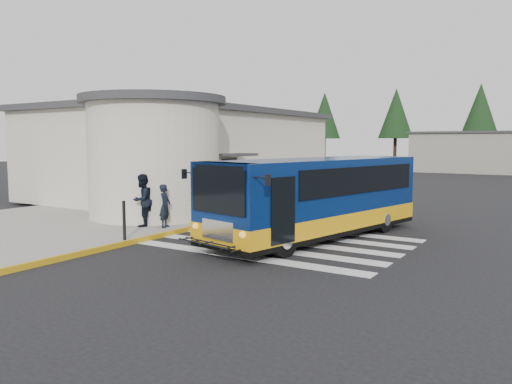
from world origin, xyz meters
The scene contains 9 objects.
ground centered at (0.00, 0.00, 0.00)m, with size 140.00×140.00×0.00m, color black.
sidewalk centered at (-9.00, 4.00, 0.07)m, with size 10.00×34.00×0.15m, color gray.
curb_strip centered at (-4.05, 4.00, 0.08)m, with size 0.12×34.00×0.16m, color gold.
station_building centered at (-10.84, 6.91, 2.57)m, with size 12.70×18.70×4.80m.
crosswalk centered at (-0.50, -0.80, 0.01)m, with size 8.00×5.35×0.01m.
transit_bus centered at (0.31, 0.30, 1.25)m, with size 4.62×9.51×2.61m.
pedestrian_a centered at (-4.69, -1.45, 0.91)m, with size 0.56×0.37×1.53m, color black.
pedestrian_b centered at (-5.56, -1.68, 1.08)m, with size 0.91×0.71×1.87m, color black.
bollard centered at (-4.20, -3.81, 0.76)m, with size 0.10×0.10×1.21m, color black.
Camera 1 is at (7.26, -14.44, 3.16)m, focal length 35.00 mm.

